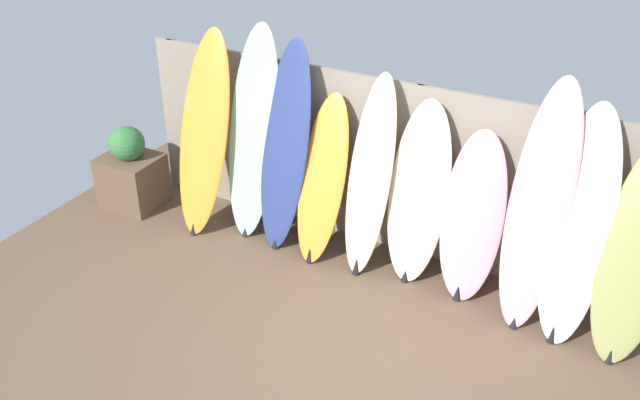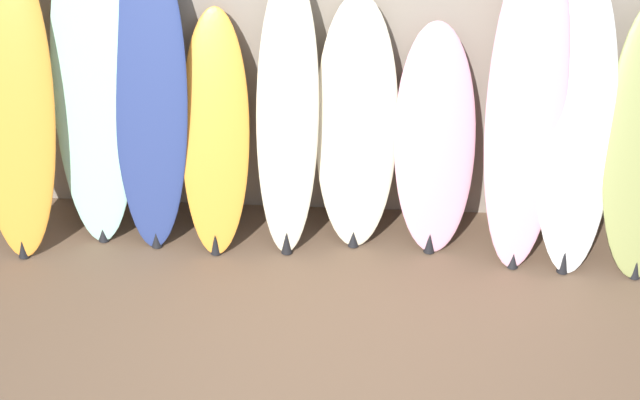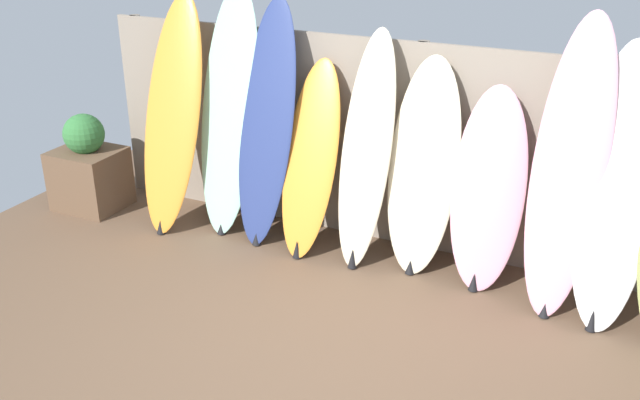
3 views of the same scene
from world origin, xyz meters
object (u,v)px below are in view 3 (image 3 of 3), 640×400
at_px(planter_box, 89,169).
at_px(surfboard_orange_3, 310,161).
at_px(surfboard_pink_7, 569,170).
at_px(surfboard_pink_6, 488,192).
at_px(surfboard_cream_4, 366,152).
at_px(surfboard_cream_5, 423,169).
at_px(surfboard_navy_2, 266,126).
at_px(surfboard_orange_0, 173,116).
at_px(surfboard_white_8, 617,190).
at_px(surfboard_seafoam_1, 229,114).

bearing_deg(planter_box, surfboard_orange_3, 4.34).
xyz_separation_m(surfboard_pink_7, planter_box, (-4.40, -0.15, -0.68)).
bearing_deg(surfboard_pink_6, surfboard_cream_4, -178.22).
relative_size(surfboard_cream_5, surfboard_pink_7, 0.80).
distance_m(surfboard_orange_3, surfboard_pink_7, 2.09).
height_order(surfboard_navy_2, surfboard_pink_7, surfboard_pink_7).
relative_size(surfboard_cream_5, planter_box, 1.83).
xyz_separation_m(surfboard_cream_5, surfboard_pink_6, (0.54, -0.04, -0.09)).
xyz_separation_m(surfboard_orange_0, surfboard_pink_6, (2.84, 0.12, -0.26)).
bearing_deg(surfboard_white_8, surfboard_cream_5, 175.23).
height_order(surfboard_navy_2, surfboard_cream_4, surfboard_navy_2).
relative_size(surfboard_navy_2, surfboard_white_8, 1.05).
height_order(surfboard_pink_6, surfboard_pink_7, surfboard_pink_7).
relative_size(surfboard_orange_0, surfboard_pink_7, 0.96).
bearing_deg(planter_box, surfboard_pink_6, 3.34).
xyz_separation_m(surfboard_orange_3, surfboard_pink_7, (2.07, -0.03, 0.28)).
xyz_separation_m(surfboard_orange_0, surfboard_navy_2, (0.90, 0.11, 0.00)).
bearing_deg(surfboard_orange_0, planter_box, -174.25).
distance_m(surfboard_pink_7, planter_box, 4.46).
height_order(surfboard_pink_6, planter_box, surfboard_pink_6).
height_order(surfboard_orange_0, surfboard_navy_2, surfboard_navy_2).
distance_m(surfboard_cream_4, surfboard_pink_6, 1.02).
xyz_separation_m(surfboard_orange_0, surfboard_cream_4, (1.84, 0.09, -0.09)).
bearing_deg(surfboard_white_8, planter_box, -178.31).
xyz_separation_m(surfboard_cream_4, surfboard_pink_6, (1.00, 0.03, -0.17)).
bearing_deg(surfboard_pink_6, surfboard_navy_2, -179.50).
relative_size(surfboard_orange_0, surfboard_cream_5, 1.20).
xyz_separation_m(surfboard_navy_2, surfboard_cream_4, (0.93, -0.01, -0.09)).
relative_size(surfboard_seafoam_1, surfboard_cream_4, 1.14).
relative_size(surfboard_orange_0, surfboard_pink_6, 1.33).
distance_m(surfboard_navy_2, surfboard_orange_3, 0.50).
relative_size(surfboard_cream_4, surfboard_pink_7, 0.89).
relative_size(surfboard_seafoam_1, surfboard_pink_6, 1.39).
xyz_separation_m(surfboard_orange_0, surfboard_orange_3, (1.34, 0.08, -0.24)).
bearing_deg(surfboard_navy_2, surfboard_seafoam_1, 174.13).
distance_m(surfboard_orange_0, surfboard_orange_3, 1.36).
bearing_deg(surfboard_pink_7, surfboard_seafoam_1, 178.06).
height_order(surfboard_orange_0, surfboard_pink_6, surfboard_orange_0).
xyz_separation_m(surfboard_navy_2, surfboard_white_8, (2.84, -0.07, -0.06)).
bearing_deg(surfboard_seafoam_1, surfboard_orange_3, -4.86).
relative_size(surfboard_cream_4, planter_box, 2.02).
height_order(surfboard_pink_6, surfboard_white_8, surfboard_white_8).
xyz_separation_m(surfboard_seafoam_1, surfboard_navy_2, (0.40, -0.04, -0.04)).
bearing_deg(surfboard_orange_3, surfboard_orange_0, -176.70).
xyz_separation_m(surfboard_seafoam_1, surfboard_pink_6, (2.34, -0.02, -0.31)).
height_order(surfboard_orange_0, surfboard_orange_3, surfboard_orange_0).
relative_size(surfboard_pink_7, surfboard_white_8, 1.09).
height_order(surfboard_seafoam_1, planter_box, surfboard_seafoam_1).
bearing_deg(surfboard_seafoam_1, surfboard_cream_4, -2.38).
bearing_deg(surfboard_pink_7, surfboard_navy_2, 178.68).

